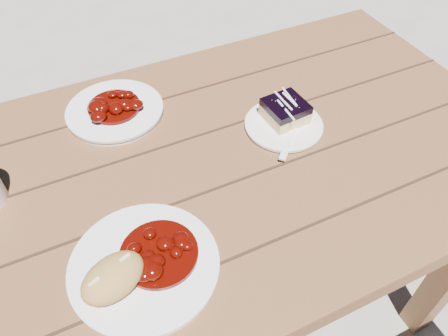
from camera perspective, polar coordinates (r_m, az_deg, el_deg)
name	(u,v)px	position (r m, az deg, el deg)	size (l,w,h in m)	color
picnic_table	(94,249)	(1.04, -16.57, -10.17)	(2.00, 1.55, 0.75)	brown
main_plate	(145,266)	(0.79, -10.33, -12.53)	(0.26, 0.26, 0.02)	white
goulash_stew	(158,249)	(0.77, -8.61, -10.38)	(0.14, 0.14, 0.04)	#480702
bread_roll	(113,278)	(0.75, -14.31, -13.71)	(0.11, 0.08, 0.06)	#B88C47
dessert_plate	(284,125)	(1.02, 7.79, 5.53)	(0.17, 0.17, 0.01)	white
blueberry_cake	(285,111)	(1.02, 8.01, 7.43)	(0.09, 0.09, 0.05)	#EECC81
fork_dessert	(289,141)	(0.98, 8.48, 3.57)	(0.03, 0.16, 0.01)	white
second_plate	(115,111)	(1.08, -14.03, 7.20)	(0.22, 0.22, 0.02)	white
second_stew	(113,102)	(1.06, -14.31, 8.39)	(0.12, 0.12, 0.04)	#480702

